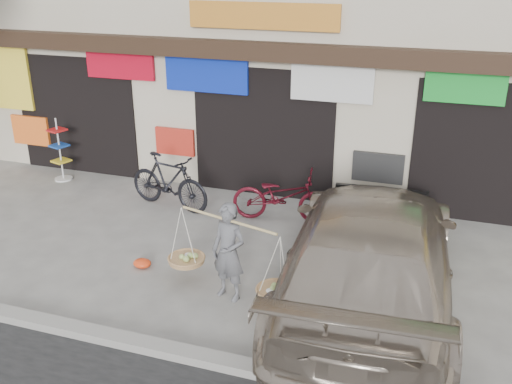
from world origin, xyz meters
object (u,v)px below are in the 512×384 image
(bike_2, at_px, (282,196))
(display_rack, at_px, (60,155))
(bike_1, at_px, (169,181))
(street_vendor, at_px, (229,256))
(suv, at_px, (370,254))

(bike_2, bearing_deg, display_rack, 76.45)
(bike_2, bearing_deg, bike_1, 84.99)
(display_rack, bearing_deg, bike_1, -12.00)
(street_vendor, distance_m, display_rack, 6.31)
(street_vendor, bearing_deg, display_rack, 163.23)
(suv, bearing_deg, bike_1, -30.76)
(bike_2, bearing_deg, street_vendor, 171.61)
(street_vendor, xyz_separation_m, suv, (1.98, 0.46, 0.14))
(bike_2, height_order, display_rack, display_rack)
(bike_2, bearing_deg, suv, -148.45)
(suv, bearing_deg, street_vendor, 9.96)
(suv, relative_size, display_rack, 4.06)
(bike_2, distance_m, suv, 3.09)
(bike_1, relative_size, display_rack, 1.30)
(bike_2, relative_size, display_rack, 1.34)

